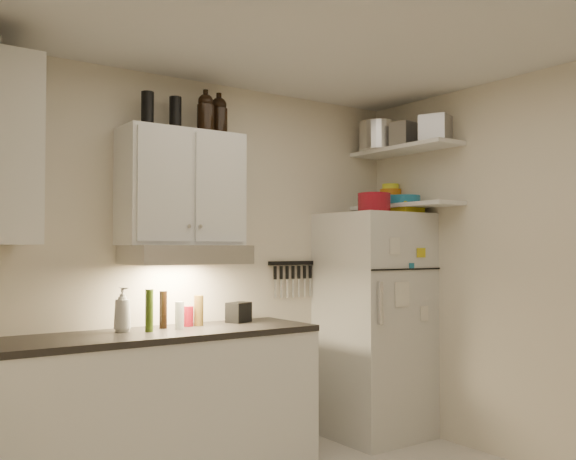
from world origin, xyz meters
TOP-DOWN VIEW (x-y plane):
  - ceiling at (0.00, 0.00)m, footprint 3.20×3.00m
  - back_wall at (0.00, 1.51)m, footprint 3.20×0.02m
  - left_wall at (-1.61, 0.00)m, footprint 0.02×3.00m
  - right_wall at (1.61, 0.00)m, footprint 0.02×3.00m
  - base_cabinet at (-0.55, 1.20)m, footprint 2.10×0.60m
  - countertop at (-0.55, 1.20)m, footprint 2.10×0.62m
  - upper_cabinet at (-0.30, 1.33)m, footprint 0.80×0.33m
  - side_cabinet at (-1.44, 1.20)m, footprint 0.33×0.55m
  - range_hood at (-0.30, 1.27)m, footprint 0.76×0.46m
  - fridge at (1.25, 1.16)m, footprint 0.70×0.68m
  - shelf_hi at (1.45, 1.02)m, footprint 0.30×0.95m
  - shelf_lo at (1.45, 1.02)m, footprint 0.30×0.95m
  - knife_strip at (0.70, 1.49)m, footprint 0.42×0.02m
  - dutch_oven at (1.09, 0.99)m, footprint 0.30×0.30m
  - book_stack at (1.44, 1.03)m, footprint 0.22×0.27m
  - spice_jar at (1.25, 1.17)m, footprint 0.09×0.09m
  - stock_pot at (1.38, 1.24)m, footprint 0.34×0.34m
  - tin_a at (1.39, 0.97)m, footprint 0.20×0.18m
  - tin_b at (1.48, 0.74)m, footprint 0.26×0.26m
  - bowl_teal at (1.49, 1.28)m, footprint 0.22×0.22m
  - bowl_orange at (1.53, 1.27)m, footprint 0.17×0.17m
  - bowl_yellow at (1.53, 1.27)m, footprint 0.13×0.13m
  - plates at (1.42, 1.01)m, footprint 0.27×0.27m
  - growler_a at (-0.14, 1.30)m, footprint 0.13×0.13m
  - growler_b at (0.01, 1.39)m, footprint 0.12×0.12m
  - thermos_a at (-0.33, 1.37)m, footprint 0.09×0.09m
  - thermos_b at (-0.53, 1.35)m, footprint 0.11×0.11m
  - soap_bottle at (-0.70, 1.31)m, footprint 0.15×0.15m
  - pepper_mill at (-0.18, 1.32)m, footprint 0.07×0.07m
  - oil_bottle at (-0.57, 1.21)m, footprint 0.06×0.06m
  - vinegar_bottle at (-0.43, 1.32)m, footprint 0.05×0.05m
  - clear_bottle at (-0.35, 1.24)m, footprint 0.06×0.06m
  - red_jar at (-0.25, 1.32)m, footprint 0.07×0.07m
  - caddy at (0.14, 1.34)m, footprint 0.19×0.17m

SIDE VIEW (x-z plane):
  - base_cabinet at x=-0.55m, z-range 0.00..0.88m
  - fridge at x=1.25m, z-range 0.00..1.70m
  - countertop at x=-0.55m, z-range 0.88..0.92m
  - red_jar at x=-0.25m, z-range 0.92..1.05m
  - caddy at x=0.14m, z-range 0.92..1.06m
  - clear_bottle at x=-0.35m, z-range 0.92..1.09m
  - pepper_mill at x=-0.18m, z-range 0.92..1.12m
  - vinegar_bottle at x=-0.43m, z-range 0.92..1.16m
  - oil_bottle at x=-0.57m, z-range 0.92..1.18m
  - soap_bottle at x=-0.70m, z-range 0.92..1.22m
  - back_wall at x=0.00m, z-range 0.00..2.60m
  - left_wall at x=-1.61m, z-range 0.00..2.60m
  - right_wall at x=1.61m, z-range 0.00..2.60m
  - knife_strip at x=0.70m, z-range 1.31..1.33m
  - range_hood at x=-0.30m, z-range 1.33..1.45m
  - book_stack at x=1.44m, z-range 1.70..1.79m
  - spice_jar at x=1.25m, z-range 1.70..1.81m
  - shelf_lo at x=1.45m, z-range 1.75..1.77m
  - dutch_oven at x=1.09m, z-range 1.70..1.84m
  - plates at x=1.42m, z-range 1.77..1.84m
  - bowl_teal at x=1.49m, z-range 1.77..1.86m
  - upper_cabinet at x=-0.30m, z-range 1.45..2.20m
  - bowl_orange at x=1.53m, z-range 1.86..1.91m
  - bowl_yellow at x=1.53m, z-range 1.91..1.96m
  - side_cabinet at x=-1.44m, z-range 1.45..2.45m
  - shelf_hi at x=1.45m, z-range 2.19..2.22m
  - tin_a at x=1.39m, z-range 2.21..2.39m
  - thermos_a at x=-0.33m, z-range 2.20..2.43m
  - tin_b at x=1.48m, z-range 2.21..2.42m
  - thermos_b at x=-0.53m, z-range 2.20..2.43m
  - stock_pot at x=1.38m, z-range 2.21..2.44m
  - growler_a at x=-0.14m, z-range 2.20..2.47m
  - growler_b at x=0.01m, z-range 2.20..2.49m
  - ceiling at x=0.00m, z-range 2.60..2.62m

